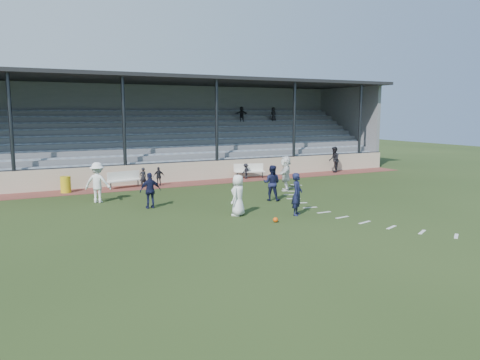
% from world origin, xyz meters
% --- Properties ---
extents(ground, '(90.00, 90.00, 0.00)m').
position_xyz_m(ground, '(0.00, 0.00, 0.00)').
color(ground, '#223314').
rests_on(ground, ground).
extents(cinder_track, '(34.00, 2.00, 0.02)m').
position_xyz_m(cinder_track, '(0.00, 10.50, 0.01)').
color(cinder_track, brown).
rests_on(cinder_track, ground).
extents(retaining_wall, '(34.00, 0.18, 1.20)m').
position_xyz_m(retaining_wall, '(0.00, 11.55, 0.60)').
color(retaining_wall, '#C4B296').
rests_on(retaining_wall, ground).
extents(bench_left, '(2.04, 0.90, 0.95)m').
position_xyz_m(bench_left, '(-3.35, 10.62, 0.58)').
color(bench_left, silver).
rests_on(bench_left, cinder_track).
extents(bench_right, '(2.03, 0.98, 0.95)m').
position_xyz_m(bench_right, '(4.98, 10.87, 0.58)').
color(bench_right, silver).
rests_on(bench_right, cinder_track).
extents(trash_bin, '(0.55, 0.55, 0.88)m').
position_xyz_m(trash_bin, '(-6.55, 10.44, 0.46)').
color(trash_bin, gold).
rests_on(trash_bin, cinder_track).
extents(football, '(0.21, 0.21, 0.21)m').
position_xyz_m(football, '(-0.02, -0.62, 0.10)').
color(football, '#CF4B0C').
rests_on(football, ground).
extents(player_white_lead, '(1.01, 0.97, 1.75)m').
position_xyz_m(player_white_lead, '(-0.78, 1.17, 0.87)').
color(player_white_lead, white).
rests_on(player_white_lead, ground).
extents(player_navy_lead, '(0.77, 0.77, 1.81)m').
position_xyz_m(player_navy_lead, '(1.49, 0.11, 0.90)').
color(player_navy_lead, '#141737').
rests_on(player_navy_lead, ground).
extents(player_navy_mid, '(1.08, 1.07, 1.76)m').
position_xyz_m(player_navy_mid, '(2.25, 3.44, 0.88)').
color(player_navy_mid, '#141737').
rests_on(player_navy_mid, ground).
extents(player_white_wing, '(1.46, 1.28, 1.96)m').
position_xyz_m(player_white_wing, '(-5.50, 6.83, 0.98)').
color(player_white_wing, white).
rests_on(player_white_wing, ground).
extents(player_navy_wing, '(0.96, 0.41, 1.64)m').
position_xyz_m(player_navy_wing, '(-3.63, 4.36, 0.82)').
color(player_navy_wing, '#141737').
rests_on(player_navy_wing, ground).
extents(player_white_back, '(1.53, 1.78, 1.94)m').
position_xyz_m(player_white_back, '(4.49, 5.67, 0.97)').
color(player_white_back, white).
rests_on(player_white_back, ground).
extents(official, '(1.10, 1.14, 1.86)m').
position_xyz_m(official, '(11.85, 10.69, 0.95)').
color(official, black).
rests_on(official, cinder_track).
extents(sub_left_near, '(0.46, 0.35, 1.14)m').
position_xyz_m(sub_left_near, '(-2.29, 10.41, 0.59)').
color(sub_left_near, black).
rests_on(sub_left_near, cinder_track).
extents(sub_left_far, '(0.68, 0.37, 1.11)m').
position_xyz_m(sub_left_far, '(-1.32, 10.46, 0.57)').
color(sub_left_far, black).
rests_on(sub_left_far, cinder_track).
extents(sub_right, '(0.73, 0.57, 1.00)m').
position_xyz_m(sub_right, '(4.65, 10.73, 0.52)').
color(sub_right, black).
rests_on(sub_right, cinder_track).
extents(grandstand, '(34.60, 9.00, 6.61)m').
position_xyz_m(grandstand, '(0.01, 16.26, 2.20)').
color(grandstand, slate).
rests_on(grandstand, ground).
extents(penalty_arc, '(3.89, 14.63, 0.01)m').
position_xyz_m(penalty_arc, '(4.12, 0.00, 0.01)').
color(penalty_arc, silver).
rests_on(penalty_arc, ground).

